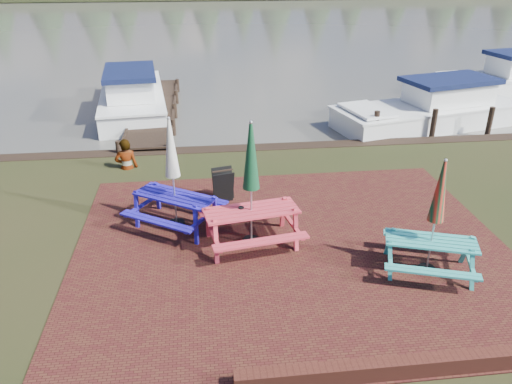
{
  "coord_description": "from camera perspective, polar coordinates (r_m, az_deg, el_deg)",
  "views": [
    {
      "loc": [
        -1.78,
        -7.72,
        5.6
      ],
      "look_at": [
        -0.67,
        1.73,
        1.0
      ],
      "focal_mm": 35.0,
      "sensor_mm": 36.0,
      "label": 1
    }
  ],
  "objects": [
    {
      "name": "picnic_table_blue",
      "position": [
        11.05,
        -9.34,
        0.18
      ],
      "size": [
        2.41,
        2.35,
        2.52
      ],
      "rotation": [
        0.0,
        0.0,
        -0.59
      ],
      "color": "#2116A7",
      "rests_on": "ground"
    },
    {
      "name": "picnic_table_teal",
      "position": [
        9.92,
        19.51,
        -4.69
      ],
      "size": [
        2.07,
        1.95,
        2.33
      ],
      "rotation": [
        0.0,
        0.0,
        -0.33
      ],
      "color": "teal",
      "rests_on": "ground"
    },
    {
      "name": "boat_jetty",
      "position": [
        20.59,
        -13.93,
        10.41
      ],
      "size": [
        3.06,
        7.1,
        2.0
      ],
      "rotation": [
        0.0,
        0.0,
        0.1
      ],
      "color": "white",
      "rests_on": "ground"
    },
    {
      "name": "person",
      "position": [
        14.44,
        -14.89,
        5.8
      ],
      "size": [
        0.68,
        0.48,
        1.75
      ],
      "primitive_type": "imported",
      "rotation": [
        0.0,
        0.0,
        3.25
      ],
      "color": "gray",
      "rests_on": "ground"
    },
    {
      "name": "brick_wall",
      "position": [
        8.56,
        23.57,
        -16.38
      ],
      "size": [
        6.21,
        1.79,
        0.3
      ],
      "color": "#4C1E16",
      "rests_on": "ground"
    },
    {
      "name": "ground",
      "position": [
        9.7,
        5.22,
        -9.58
      ],
      "size": [
        120.0,
        120.0,
        0.0
      ],
      "primitive_type": "plane",
      "color": "black",
      "rests_on": "ground"
    },
    {
      "name": "chalkboard",
      "position": [
        12.23,
        -3.78,
        0.74
      ],
      "size": [
        0.55,
        0.6,
        0.83
      ],
      "rotation": [
        0.0,
        0.0,
        0.24
      ],
      "color": "black",
      "rests_on": "ground"
    },
    {
      "name": "boat_far",
      "position": [
        25.37,
        26.81,
        11.28
      ],
      "size": [
        6.8,
        3.4,
        2.03
      ],
      "rotation": [
        0.0,
        0.0,
        1.75
      ],
      "color": "white",
      "rests_on": "ground"
    },
    {
      "name": "boat_near",
      "position": [
        19.46,
        19.38,
        8.73
      ],
      "size": [
        7.29,
        3.98,
        1.87
      ],
      "rotation": [
        0.0,
        0.0,
        1.81
      ],
      "color": "white",
      "rests_on": "ground"
    },
    {
      "name": "water",
      "position": [
        45.11,
        -4.63,
        18.58
      ],
      "size": [
        120.0,
        60.0,
        0.02
      ],
      "primitive_type": "cube",
      "color": "#47453D",
      "rests_on": "ground"
    },
    {
      "name": "paving",
      "position": [
        10.51,
        4.14,
        -6.41
      ],
      "size": [
        9.0,
        7.5,
        0.02
      ],
      "primitive_type": "cube",
      "color": "#3D1513",
      "rests_on": "ground"
    },
    {
      "name": "picnic_table_red",
      "position": [
        10.18,
        -0.55,
        -1.42
      ],
      "size": [
        2.19,
        2.01,
        2.69
      ],
      "rotation": [
        0.0,
        0.0,
        0.16
      ],
      "color": "#C93342",
      "rests_on": "ground"
    },
    {
      "name": "jetty",
      "position": [
        19.85,
        -11.55,
        9.23
      ],
      "size": [
        1.76,
        9.08,
        1.0
      ],
      "color": "black",
      "rests_on": "ground"
    }
  ]
}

